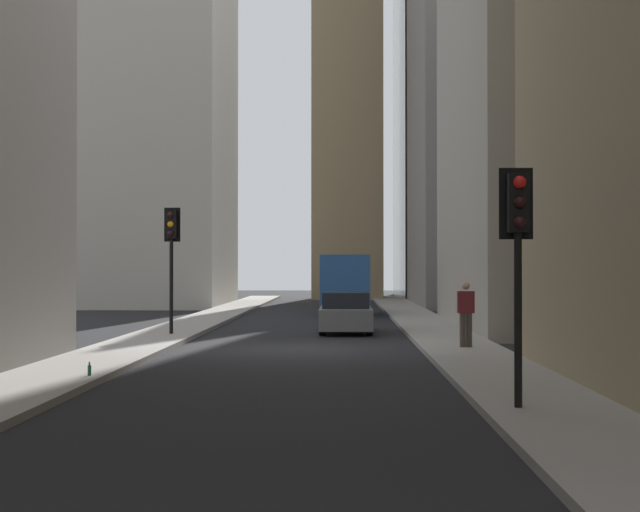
% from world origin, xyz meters
% --- Properties ---
extents(ground_plane, '(135.00, 135.00, 0.00)m').
position_xyz_m(ground_plane, '(0.00, 0.00, 0.00)').
color(ground_plane, black).
extents(sidewalk_right, '(90.00, 2.20, 0.14)m').
position_xyz_m(sidewalk_right, '(0.00, 4.50, 0.07)').
color(sidewalk_right, gray).
rests_on(sidewalk_right, ground_plane).
extents(sidewalk_left, '(90.00, 2.20, 0.14)m').
position_xyz_m(sidewalk_left, '(0.00, -4.50, 0.07)').
color(sidewalk_left, gray).
rests_on(sidewalk_left, ground_plane).
extents(building_left_far, '(15.73, 10.50, 32.12)m').
position_xyz_m(building_left_far, '(30.81, -10.60, 16.07)').
color(building_left_far, gray).
rests_on(building_left_far, ground_plane).
extents(building_left_midfar, '(15.07, 10.50, 18.46)m').
position_xyz_m(building_left_midfar, '(9.41, -10.59, 9.24)').
color(building_left_midfar, '#A8A091').
rests_on(building_left_midfar, ground_plane).
extents(building_right_far, '(12.42, 10.00, 31.67)m').
position_xyz_m(building_right_far, '(29.80, 10.60, 15.83)').
color(building_right_far, '#B7B2A5').
rests_on(building_right_far, ground_plane).
extents(church_spire, '(5.50, 5.50, 34.17)m').
position_xyz_m(church_spire, '(41.72, -1.63, 17.83)').
color(church_spire, '#9E8966').
rests_on(church_spire, ground_plane).
extents(delivery_truck, '(6.46, 2.25, 2.84)m').
position_xyz_m(delivery_truck, '(19.14, -1.40, 1.46)').
color(delivery_truck, '#285699').
rests_on(delivery_truck, ground_plane).
extents(hatchback_grey, '(4.30, 1.78, 1.42)m').
position_xyz_m(hatchback_grey, '(6.48, -1.40, 0.66)').
color(hatchback_grey, slate).
rests_on(hatchback_grey, ground_plane).
extents(traffic_light_foreground, '(0.43, 0.52, 3.66)m').
position_xyz_m(traffic_light_foreground, '(-11.89, -3.96, 2.82)').
color(traffic_light_foreground, black).
rests_on(traffic_light_foreground, sidewalk_left).
extents(traffic_light_midblock, '(0.43, 0.52, 4.06)m').
position_xyz_m(traffic_light_midblock, '(4.00, 4.22, 3.12)').
color(traffic_light_midblock, black).
rests_on(traffic_light_midblock, sidewalk_right).
extents(pedestrian, '(0.26, 0.44, 1.75)m').
position_xyz_m(pedestrian, '(-0.95, -4.58, 1.10)').
color(pedestrian, '#473D33').
rests_on(pedestrian, sidewalk_left).
extents(discarded_bottle, '(0.07, 0.07, 0.27)m').
position_xyz_m(discarded_bottle, '(-7.84, 3.69, 0.25)').
color(discarded_bottle, '#236033').
rests_on(discarded_bottle, sidewalk_right).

